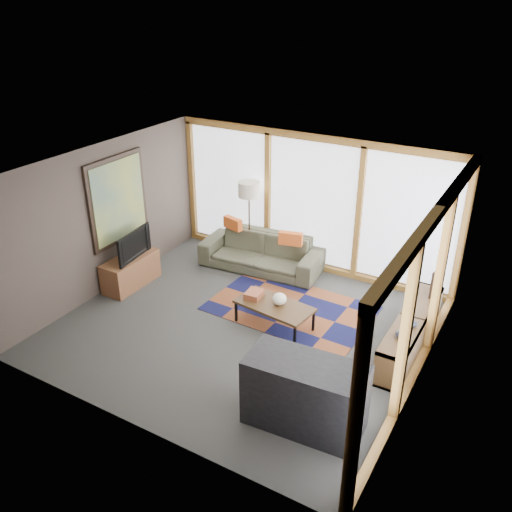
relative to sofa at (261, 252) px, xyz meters
The scene contains 17 objects.
ground 2.08m from the sofa, 68.36° to the right, with size 5.50×5.50×0.00m, color #30302D.
room_envelope 2.20m from the sofa, 47.08° to the right, with size 5.52×5.02×2.62m.
rug 1.57m from the sofa, 41.63° to the right, with size 2.64×1.70×0.01m, color brown.
sofa is the anchor object (origin of this frame).
pillow_left 0.79m from the sofa, behind, with size 0.41×0.12×0.22m, color #CB521C.
pillow_right 0.78m from the sofa, ahead, with size 0.43×0.13×0.24m, color #CB521C.
floor_lamp 0.63m from the sofa, 154.17° to the left, with size 0.41×0.41×1.63m, color #302416, non-canonical shape.
coffee_table 2.00m from the sofa, 54.51° to the right, with size 1.21×0.61×0.40m, color #322012, non-canonical shape.
book_stack 1.77m from the sofa, 64.17° to the right, with size 0.24×0.30×0.10m, color brown.
vase 2.01m from the sofa, 52.31° to the right, with size 0.22×0.22×0.19m, color #ECE6CE.
bookshelf 3.38m from the sofa, 19.52° to the right, with size 0.40×2.21×0.55m, color #322012, non-canonical shape.
bowl_a 3.65m from the sofa, 28.26° to the right, with size 0.21×0.21×0.11m, color black.
bowl_b 3.52m from the sofa, 22.94° to the right, with size 0.15×0.15×0.08m, color black.
shelf_picture 3.35m from the sofa, ahead, with size 0.04×0.34×0.45m, color black.
tv_console 2.44m from the sofa, 134.59° to the right, with size 0.46×1.11×0.55m, color brown.
television 2.45m from the sofa, 134.41° to the right, with size 0.91×0.12×0.52m, color black.
bar_counter 4.17m from the sofa, 53.16° to the right, with size 1.44×0.67×0.91m, color black.
Camera 1 is at (3.78, -6.13, 4.88)m, focal length 38.00 mm.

